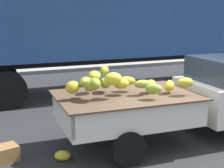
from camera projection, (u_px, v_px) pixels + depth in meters
ground at (170, 144)px, 6.86m from camera, size 220.00×220.00×0.00m
curb_strip at (60, 70)px, 15.33m from camera, size 80.00×0.80×0.16m
pickup_truck at (206, 96)px, 7.22m from camera, size 4.94×2.03×1.70m
semi_trailer at (108, 17)px, 11.24m from camera, size 12.01×2.71×3.95m
fallen_banana_bunch_near_tailgate at (63, 155)px, 6.07m from camera, size 0.38×0.35×0.18m
produce_crate at (3, 154)px, 6.01m from camera, size 0.59×0.48×0.29m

